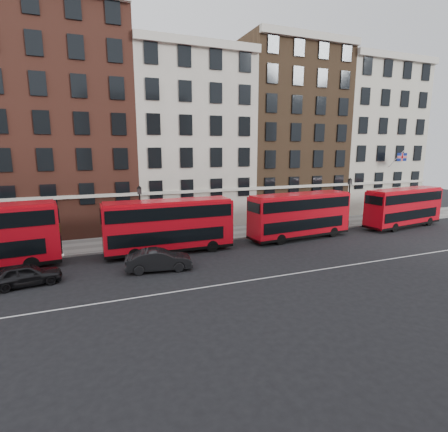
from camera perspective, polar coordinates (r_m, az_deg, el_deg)
name	(u,v)px	position (r m, az deg, el deg)	size (l,w,h in m)	color
ground	(258,268)	(25.82, 5.59, -8.42)	(120.00, 120.00, 0.00)	black
pavement	(210,234)	(35.06, -2.28, -3.02)	(80.00, 5.00, 0.15)	slate
kerb	(219,240)	(32.79, -0.82, -4.00)	(80.00, 0.30, 0.16)	gray
road_centre_line	(272,277)	(24.17, 7.79, -9.84)	(70.00, 0.12, 0.01)	white
building_terrace	(185,133)	(41.01, -6.34, 13.27)	(64.00, 11.95, 22.00)	beige
bus_b	(168,225)	(29.08, -9.06, -1.44)	(10.55, 2.62, 4.42)	red
bus_c	(299,215)	(34.09, 12.22, 0.23)	(10.57, 3.40, 4.37)	red
bus_d	(403,207)	(42.96, 27.24, 1.37)	(10.39, 3.80, 4.27)	red
car_rear	(26,275)	(25.63, -29.65, -8.33)	(1.68, 4.18, 1.42)	black
car_front	(159,260)	(25.39, -10.60, -7.07)	(1.62, 4.66, 1.53)	black
lamp_post_left	(140,213)	(30.86, -13.50, 0.45)	(0.44, 0.44, 5.33)	black
lamp_post_right	(349,200)	(40.39, 19.70, 2.54)	(0.44, 0.44, 5.33)	black
traffic_light	(410,201)	(47.12, 28.07, 2.24)	(0.25, 0.45, 3.27)	black
iron_railings	(203,224)	(36.96, -3.42, -1.39)	(6.60, 0.06, 1.00)	black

